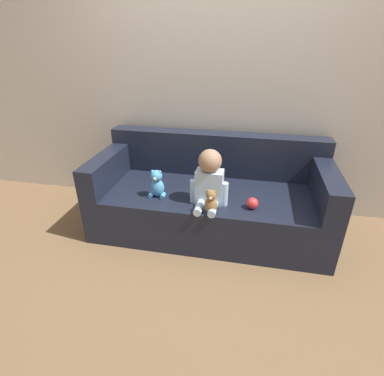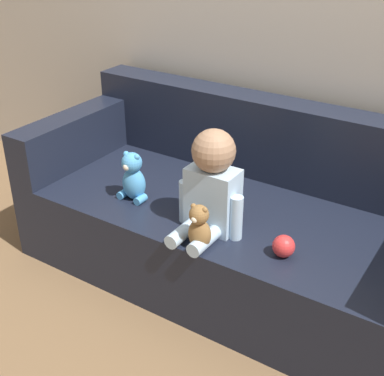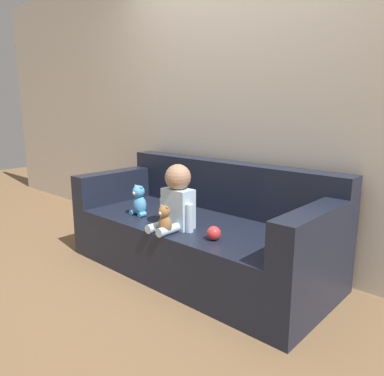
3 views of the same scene
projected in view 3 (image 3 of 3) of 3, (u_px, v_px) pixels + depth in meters
ground_plane at (197, 270)px, 2.89m from camera, size 12.00×12.00×0.00m
wall_back at (241, 98)px, 2.99m from camera, size 8.00×0.05×2.60m
couch at (202, 232)px, 2.87m from camera, size 2.02×0.89×0.81m
person_baby at (177, 199)px, 2.57m from camera, size 0.30×0.33×0.45m
teddy_bear_brown at (165, 220)px, 2.46m from camera, size 0.10×0.09×0.20m
plush_toy_side at (139, 201)px, 2.89m from camera, size 0.14×0.11×0.24m
toy_ball at (214, 233)px, 2.37m from camera, size 0.09×0.09×0.09m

